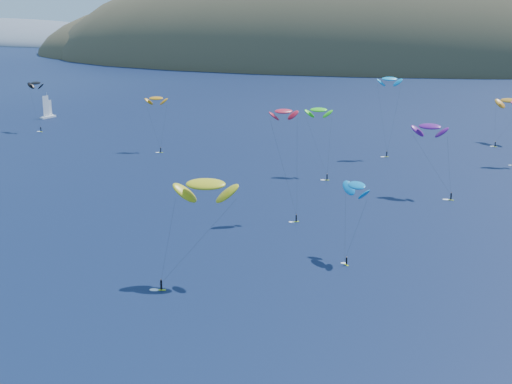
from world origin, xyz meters
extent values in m
ellipsoid|color=#3D3526|center=(20.00, 560.00, -12.60)|extent=(600.00, 300.00, 210.00)
ellipsoid|color=#3D3526|center=(-140.00, 590.00, -7.20)|extent=(340.00, 240.00, 120.00)
ellipsoid|color=slate|center=(-340.00, 720.00, -2.64)|extent=(240.00, 180.00, 44.00)
cube|color=white|center=(-117.71, 216.92, 0.37)|extent=(4.75, 8.10, 0.94)
cylinder|color=white|center=(-117.71, 217.44, 5.87)|extent=(0.15, 0.15, 11.01)
cube|color=#A4C716|center=(-44.45, 156.56, 0.04)|extent=(1.49, 0.66, 0.08)
cylinder|color=black|center=(-44.45, 156.56, 0.94)|extent=(0.34, 0.34, 1.54)
sphere|color=#8C6047|center=(-44.45, 156.56, 1.84)|extent=(0.26, 0.26, 0.26)
ellipsoid|color=orange|center=(-47.34, 162.10, 18.18)|extent=(8.07, 4.78, 4.23)
cube|color=#A4C716|center=(-5.60, 41.16, 0.05)|extent=(1.69, 0.69, 0.09)
cylinder|color=black|center=(-5.60, 41.16, 1.08)|extent=(0.39, 0.39, 1.76)
sphere|color=#8C6047|center=(-5.60, 41.16, 2.10)|extent=(0.29, 0.29, 0.29)
ellipsoid|color=gold|center=(0.97, 49.69, 18.52)|extent=(12.27, 6.94, 6.50)
cube|color=#A4C716|center=(16.40, 129.11, 0.04)|extent=(1.54, 0.57, 0.08)
cylinder|color=black|center=(16.40, 129.11, 0.99)|extent=(0.35, 0.35, 1.61)
sphere|color=#8C6047|center=(16.40, 129.11, 1.93)|extent=(0.27, 0.27, 0.27)
ellipsoid|color=#33EA1C|center=(12.44, 138.42, 19.50)|extent=(8.25, 4.41, 4.43)
cube|color=#A4C716|center=(33.10, 164.87, 0.04)|extent=(1.61, 0.84, 0.09)
cylinder|color=black|center=(33.10, 164.87, 1.02)|extent=(0.36, 0.36, 1.66)
sphere|color=#8C6047|center=(33.10, 164.87, 1.98)|extent=(0.28, 0.28, 0.28)
ellipsoid|color=#028CD2|center=(32.81, 168.47, 26.00)|extent=(8.90, 5.84, 4.57)
cube|color=#A4C716|center=(27.17, 60.72, 0.04)|extent=(1.11, 1.31, 0.07)
cylinder|color=black|center=(27.17, 60.72, 0.88)|extent=(0.31, 0.31, 1.43)
sphere|color=#8C6047|center=(27.17, 60.72, 1.71)|extent=(0.24, 0.24, 0.24)
ellipsoid|color=#0378C8|center=(28.24, 67.79, 14.99)|extent=(7.97, 8.90, 4.59)
cube|color=#A4C716|center=(51.08, 114.15, 0.04)|extent=(1.67, 0.74, 0.09)
cylinder|color=black|center=(51.08, 114.15, 1.06)|extent=(0.38, 0.38, 1.73)
sphere|color=#8C6047|center=(51.08, 114.15, 2.06)|extent=(0.29, 0.29, 0.29)
ellipsoid|color=#5A1078|center=(44.72, 120.90, 18.59)|extent=(10.02, 5.93, 5.25)
cube|color=#A4C716|center=(13.11, 87.24, 0.04)|extent=(1.48, 1.05, 0.08)
cylinder|color=black|center=(13.11, 87.24, 0.95)|extent=(0.34, 0.34, 1.55)
sphere|color=#8C6047|center=(13.11, 87.24, 1.85)|extent=(0.26, 0.26, 0.26)
ellipsoid|color=#BA1932|center=(8.92, 92.56, 26.00)|extent=(7.68, 6.12, 3.89)
cube|color=#A4C716|center=(71.35, 189.45, 0.04)|extent=(1.42, 1.28, 0.08)
cylinder|color=black|center=(71.35, 189.45, 0.98)|extent=(0.35, 0.35, 1.59)
sphere|color=#8C6047|center=(71.35, 189.45, 1.90)|extent=(0.27, 0.27, 0.27)
ellipsoid|color=orange|center=(76.31, 200.45, 15.50)|extent=(11.13, 10.39, 5.82)
cube|color=#A4C716|center=(-104.45, 184.90, 0.04)|extent=(1.64, 0.93, 0.09)
cylinder|color=black|center=(-104.45, 184.90, 1.03)|extent=(0.37, 0.37, 1.68)
sphere|color=#8C6047|center=(-104.45, 184.90, 2.01)|extent=(0.28, 0.28, 0.28)
ellipsoid|color=black|center=(-107.36, 189.12, 19.07)|extent=(8.61, 5.95, 4.39)
camera|label=1|loc=(35.45, -75.68, 52.67)|focal=50.00mm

